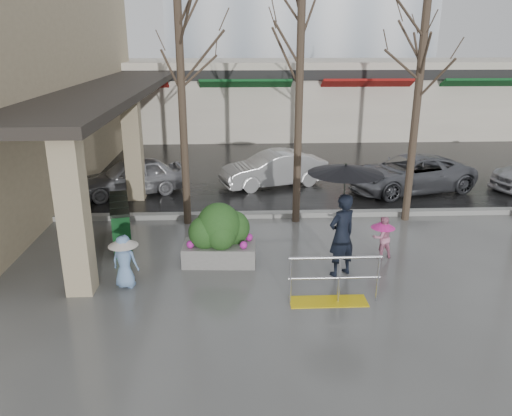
{
  "coord_description": "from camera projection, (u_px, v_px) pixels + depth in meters",
  "views": [
    {
      "loc": [
        -0.6,
        -10.24,
        5.18
      ],
      "look_at": [
        -0.1,
        1.06,
        1.3
      ],
      "focal_mm": 35.0,
      "sensor_mm": 36.0,
      "label": 1
    }
  ],
  "objects": [
    {
      "name": "street_asphalt",
      "position": [
        243.0,
        122.0,
        32.17
      ],
      "size": [
        120.0,
        36.0,
        0.01
      ],
      "primitive_type": "cube",
      "color": "black",
      "rests_on": "ground"
    },
    {
      "name": "child_blue",
      "position": [
        124.0,
        257.0,
        10.72
      ],
      "size": [
        0.66,
        0.64,
        1.2
      ],
      "rotation": [
        0.0,
        0.0,
        2.88
      ],
      "color": "#6E93C5",
      "rests_on": "ground"
    },
    {
      "name": "tree_mideast",
      "position": [
        422.0,
        50.0,
        13.4
      ],
      "size": [
        3.2,
        3.2,
        6.5
      ],
      "color": "#382B21",
      "rests_on": "ground"
    },
    {
      "name": "child_pink",
      "position": [
        382.0,
        234.0,
        12.21
      ],
      "size": [
        0.6,
        0.59,
        1.07
      ],
      "rotation": [
        0.0,
        0.0,
        3.39
      ],
      "color": "pink",
      "rests_on": "ground"
    },
    {
      "name": "car_c",
      "position": [
        409.0,
        174.0,
        17.56
      ],
      "size": [
        4.92,
        3.2,
        1.26
      ],
      "primitive_type": "imported",
      "rotation": [
        0.0,
        0.0,
        -1.31
      ],
      "color": "slate",
      "rests_on": "ground"
    },
    {
      "name": "planter",
      "position": [
        219.0,
        235.0,
        11.89
      ],
      "size": [
        1.78,
        1.03,
        1.51
      ],
      "rotation": [
        0.0,
        0.0,
        -0.06
      ],
      "color": "gray",
      "rests_on": "ground"
    },
    {
      "name": "news_boxes",
      "position": [
        121.0,
        223.0,
        13.06
      ],
      "size": [
        0.93,
        2.12,
        1.15
      ],
      "rotation": [
        0.0,
        0.0,
        0.23
      ],
      "color": "#0D3A16",
      "rests_on": "ground"
    },
    {
      "name": "handrail",
      "position": [
        332.0,
        286.0,
        10.18
      ],
      "size": [
        1.9,
        0.5,
        1.03
      ],
      "color": "yellow",
      "rests_on": "ground"
    },
    {
      "name": "pillar_front",
      "position": [
        74.0,
        215.0,
        10.18
      ],
      "size": [
        0.55,
        0.55,
        3.5
      ],
      "primitive_type": "cube",
      "color": "tan",
      "rests_on": "ground"
    },
    {
      "name": "storefront_row",
      "position": [
        280.0,
        97.0,
        27.79
      ],
      "size": [
        34.0,
        6.74,
        4.0
      ],
      "color": "beige",
      "rests_on": "ground"
    },
    {
      "name": "curb",
      "position": [
        255.0,
        215.0,
        15.14
      ],
      "size": [
        120.0,
        0.3,
        0.15
      ],
      "primitive_type": "cube",
      "color": "gray",
      "rests_on": "ground"
    },
    {
      "name": "tree_west",
      "position": [
        179.0,
        41.0,
        13.05
      ],
      "size": [
        3.2,
        3.2,
        6.8
      ],
      "color": "#382B21",
      "rests_on": "ground"
    },
    {
      "name": "canopy_slab",
      "position": [
        114.0,
        84.0,
        17.56
      ],
      "size": [
        2.8,
        18.0,
        0.25
      ],
      "primitive_type": "cube",
      "color": "#2D2823",
      "rests_on": "pillar_front"
    },
    {
      "name": "car_b",
      "position": [
        273.0,
        169.0,
        18.17
      ],
      "size": [
        4.05,
        2.47,
        1.26
      ],
      "primitive_type": "imported",
      "rotation": [
        0.0,
        0.0,
        -1.25
      ],
      "color": "silver",
      "rests_on": "ground"
    },
    {
      "name": "tree_midwest",
      "position": [
        301.0,
        35.0,
        13.14
      ],
      "size": [
        3.2,
        3.2,
        7.0
      ],
      "color": "#382B21",
      "rests_on": "ground"
    },
    {
      "name": "pillar_back",
      "position": [
        133.0,
        148.0,
        16.32
      ],
      "size": [
        0.55,
        0.55,
        3.5
      ],
      "primitive_type": "cube",
      "color": "tan",
      "rests_on": "ground"
    },
    {
      "name": "car_a",
      "position": [
        131.0,
        177.0,
        17.18
      ],
      "size": [
        3.99,
        2.81,
        1.26
      ],
      "primitive_type": "imported",
      "rotation": [
        0.0,
        0.0,
        -1.17
      ],
      "color": "#9D9DA2",
      "rests_on": "ground"
    },
    {
      "name": "woman",
      "position": [
        343.0,
        207.0,
        10.99
      ],
      "size": [
        1.65,
        1.65,
        2.63
      ],
      "rotation": [
        0.0,
        0.0,
        3.66
      ],
      "color": "black",
      "rests_on": "ground"
    },
    {
      "name": "ground",
      "position": [
        262.0,
        277.0,
        11.38
      ],
      "size": [
        120.0,
        120.0,
        0.0
      ],
      "primitive_type": "plane",
      "color": "#51514F",
      "rests_on": "ground"
    }
  ]
}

